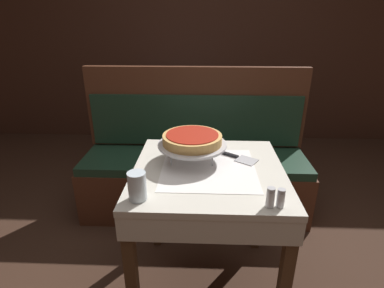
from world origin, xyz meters
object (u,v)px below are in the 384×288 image
at_px(booth_bench, 195,171).
at_px(salt_shaker, 270,197).
at_px(pizza_server, 236,157).
at_px(pepper_shaker, 281,198).
at_px(deep_dish_pizza, 192,139).
at_px(water_glass_near, 137,186).
at_px(dining_table_front, 208,186).
at_px(condiment_caddy, 167,83).
at_px(pizza_pan_stand, 192,145).
at_px(dining_table_rear, 178,98).

xyz_separation_m(booth_bench, salt_shaker, (0.32, -1.08, 0.47)).
height_order(pizza_server, pepper_shaker, pepper_shaker).
bearing_deg(deep_dish_pizza, water_glass_near, -119.40).
distance_m(dining_table_front, deep_dish_pizza, 0.25).
bearing_deg(dining_table_front, condiment_caddy, 102.95).
xyz_separation_m(pizza_pan_stand, deep_dish_pizza, (-0.00, 0.00, 0.03)).
xyz_separation_m(water_glass_near, salt_shaker, (0.52, -0.03, -0.02)).
bearing_deg(booth_bench, dining_table_rear, 102.02).
height_order(water_glass_near, condiment_caddy, condiment_caddy).
distance_m(pepper_shaker, condiment_caddy, 2.25).
bearing_deg(dining_table_front, pepper_shaker, -48.41).
bearing_deg(deep_dish_pizza, booth_bench, 90.67).
bearing_deg(pizza_server, pizza_pan_stand, -169.82).
bearing_deg(pepper_shaker, dining_table_rear, 105.47).
bearing_deg(deep_dish_pizza, dining_table_rear, 97.44).
height_order(dining_table_front, dining_table_rear, dining_table_rear).
bearing_deg(booth_bench, condiment_caddy, 107.35).
height_order(deep_dish_pizza, pepper_shaker, deep_dish_pizza).
bearing_deg(water_glass_near, pizza_pan_stand, 60.60).
relative_size(booth_bench, water_glass_near, 14.33).
height_order(dining_table_front, salt_shaker, salt_shaker).
relative_size(pizza_server, water_glass_near, 1.96).
bearing_deg(pizza_server, water_glass_near, -136.91).
relative_size(water_glass_near, salt_shaker, 1.45).
xyz_separation_m(dining_table_front, pepper_shaker, (0.27, -0.31, 0.14)).
xyz_separation_m(salt_shaker, condiment_caddy, (-0.65, 2.14, 0.01)).
xyz_separation_m(dining_table_front, dining_table_rear, (-0.30, 1.77, -0.01)).
height_order(booth_bench, water_glass_near, booth_bench).
relative_size(dining_table_rear, salt_shaker, 10.00).
relative_size(pizza_server, condiment_caddy, 1.56).
bearing_deg(pepper_shaker, deep_dish_pizza, 132.09).
xyz_separation_m(booth_bench, deep_dish_pizza, (0.01, -0.69, 0.55)).
xyz_separation_m(pizza_pan_stand, pepper_shaker, (0.35, -0.39, -0.05)).
bearing_deg(condiment_caddy, dining_table_rear, -27.42).
relative_size(booth_bench, pepper_shaker, 22.09).
relative_size(pizza_pan_stand, water_glass_near, 2.93).
bearing_deg(pepper_shaker, pizza_server, 106.47).
height_order(pizza_pan_stand, pepper_shaker, pizza_pan_stand).
height_order(dining_table_front, booth_bench, booth_bench).
relative_size(pepper_shaker, condiment_caddy, 0.52).
distance_m(pizza_pan_stand, pizza_server, 0.24).
height_order(booth_bench, pepper_shaker, booth_bench).
height_order(dining_table_rear, pepper_shaker, pepper_shaker).
relative_size(pizza_server, salt_shaker, 2.84).
relative_size(dining_table_front, booth_bench, 0.45).
xyz_separation_m(dining_table_front, water_glass_near, (-0.29, -0.28, 0.16)).
xyz_separation_m(dining_table_front, booth_bench, (-0.09, 0.77, -0.33)).
xyz_separation_m(water_glass_near, pepper_shaker, (0.56, -0.03, -0.02)).
relative_size(dining_table_rear, water_glass_near, 6.89).
height_order(dining_table_front, pizza_pan_stand, pizza_pan_stand).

